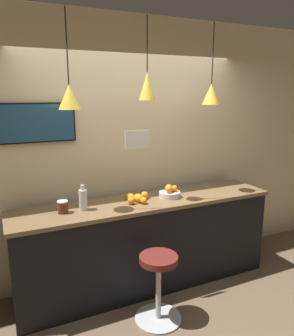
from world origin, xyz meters
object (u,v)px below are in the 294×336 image
at_px(bar_stool, 158,280).
at_px(spread_jar, 63,207).
at_px(fruit_bowl, 170,193).
at_px(juice_bottle, 83,199).
at_px(mounted_tv, 32,123).

relative_size(bar_stool, spread_jar, 5.48).
relative_size(fruit_bowl, juice_bottle, 0.93).
xyz_separation_m(bar_stool, mounted_tv, (-0.90, 0.94, 1.39)).
bearing_deg(bar_stool, spread_jar, 141.46).
distance_m(bar_stool, spread_jar, 1.12).
xyz_separation_m(fruit_bowl, spread_jar, (-1.15, 0.00, 0.01)).
relative_size(fruit_bowl, spread_jar, 1.95).
relative_size(fruit_bowl, mounted_tv, 0.28).
height_order(bar_stool, spread_jar, spread_jar).
bearing_deg(fruit_bowl, mounted_tv, 164.69).
bearing_deg(mounted_tv, fruit_bowl, -15.31).
distance_m(juice_bottle, mounted_tv, 0.89).
height_order(juice_bottle, spread_jar, juice_bottle).
distance_m(fruit_bowl, mounted_tv, 1.58).
height_order(bar_stool, juice_bottle, juice_bottle).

